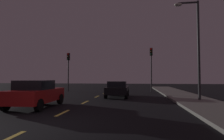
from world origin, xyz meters
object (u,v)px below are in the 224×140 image
(traffic_signal_right, at_px, (151,61))
(car_stopped_ahead, at_px, (118,89))
(car_adjacent_lane, at_px, (36,93))
(street_lamp_right, at_px, (195,41))
(traffic_signal_left, at_px, (68,64))

(traffic_signal_right, xyz_separation_m, car_stopped_ahead, (-3.37, -5.92, -2.91))
(car_adjacent_lane, height_order, street_lamp_right, street_lamp_right)
(traffic_signal_left, relative_size, car_stopped_ahead, 1.24)
(car_stopped_ahead, distance_m, car_adjacent_lane, 7.32)
(car_adjacent_lane, bearing_deg, traffic_signal_left, 102.93)
(car_stopped_ahead, height_order, street_lamp_right, street_lamp_right)
(traffic_signal_left, height_order, street_lamp_right, street_lamp_right)
(traffic_signal_left, bearing_deg, traffic_signal_right, 0.00)
(traffic_signal_right, xyz_separation_m, street_lamp_right, (2.35, -8.38, 0.66))
(traffic_signal_right, relative_size, car_adjacent_lane, 1.32)
(car_stopped_ahead, height_order, car_adjacent_lane, car_adjacent_lane)
(traffic_signal_left, distance_m, traffic_signal_right, 10.17)
(car_adjacent_lane, distance_m, street_lamp_right, 10.98)
(street_lamp_right, bearing_deg, traffic_signal_right, 105.69)
(traffic_signal_left, bearing_deg, street_lamp_right, -33.81)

